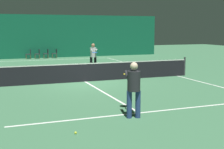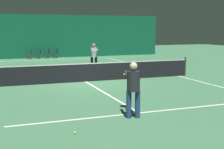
# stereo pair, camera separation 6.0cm
# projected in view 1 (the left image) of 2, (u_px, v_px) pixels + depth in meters

# --- Properties ---
(ground_plane) EXTENTS (60.00, 60.00, 0.00)m
(ground_plane) POSITION_uv_depth(u_px,v_px,m) (85.00, 82.00, 15.96)
(ground_plane) COLOR #3D704C
(backdrop_curtain) EXTENTS (23.00, 0.12, 3.95)m
(backdrop_curtain) POSITION_uv_depth(u_px,v_px,m) (43.00, 36.00, 28.63)
(backdrop_curtain) COLOR #0F5138
(backdrop_curtain) RESTS_ON ground
(court_line_baseline_far) EXTENTS (11.00, 0.10, 0.00)m
(court_line_baseline_far) POSITION_uv_depth(u_px,v_px,m) (48.00, 60.00, 26.97)
(court_line_baseline_far) COLOR white
(court_line_baseline_far) RESTS_ON ground
(court_line_service_far) EXTENTS (8.25, 0.10, 0.00)m
(court_line_service_far) POSITION_uv_depth(u_px,v_px,m) (60.00, 67.00, 21.88)
(court_line_service_far) COLOR white
(court_line_service_far) RESTS_ON ground
(court_line_service_near) EXTENTS (8.25, 0.10, 0.00)m
(court_line_service_near) POSITION_uv_depth(u_px,v_px,m) (139.00, 113.00, 10.03)
(court_line_service_near) COLOR white
(court_line_service_near) RESTS_ON ground
(court_line_sideline_right) EXTENTS (0.10, 23.80, 0.00)m
(court_line_sideline_right) POSITION_uv_depth(u_px,v_px,m) (178.00, 76.00, 17.88)
(court_line_sideline_right) COLOR white
(court_line_sideline_right) RESTS_ON ground
(court_line_centre) EXTENTS (0.10, 12.80, 0.00)m
(court_line_centre) POSITION_uv_depth(u_px,v_px,m) (85.00, 82.00, 15.96)
(court_line_centre) COLOR white
(court_line_centre) RESTS_ON ground
(tennis_net) EXTENTS (12.00, 0.10, 1.07)m
(tennis_net) POSITION_uv_depth(u_px,v_px,m) (85.00, 72.00, 15.88)
(tennis_net) COLOR black
(tennis_net) RESTS_ON ground
(player_near) EXTENTS (0.68, 1.41, 1.70)m
(player_near) POSITION_uv_depth(u_px,v_px,m) (134.00, 86.00, 9.39)
(player_near) COLOR navy
(player_near) RESTS_ON ground
(player_far) EXTENTS (0.63, 1.42, 1.74)m
(player_far) POSITION_uv_depth(u_px,v_px,m) (93.00, 55.00, 20.28)
(player_far) COLOR black
(player_far) RESTS_ON ground
(courtside_chair_0) EXTENTS (0.44, 0.44, 0.84)m
(courtside_chair_0) POSITION_uv_depth(u_px,v_px,m) (29.00, 53.00, 27.85)
(courtside_chair_0) COLOR brown
(courtside_chair_0) RESTS_ON ground
(courtside_chair_1) EXTENTS (0.44, 0.44, 0.84)m
(courtside_chair_1) POSITION_uv_depth(u_px,v_px,m) (38.00, 53.00, 28.13)
(courtside_chair_1) COLOR brown
(courtside_chair_1) RESTS_ON ground
(courtside_chair_2) EXTENTS (0.44, 0.44, 0.84)m
(courtside_chair_2) POSITION_uv_depth(u_px,v_px,m) (47.00, 53.00, 28.40)
(courtside_chair_2) COLOR brown
(courtside_chair_2) RESTS_ON ground
(courtside_chair_3) EXTENTS (0.44, 0.44, 0.84)m
(courtside_chair_3) POSITION_uv_depth(u_px,v_px,m) (55.00, 53.00, 28.67)
(courtside_chair_3) COLOR brown
(courtside_chair_3) RESTS_ON ground
(tennis_ball) EXTENTS (0.07, 0.07, 0.07)m
(tennis_ball) POSITION_uv_depth(u_px,v_px,m) (76.00, 133.00, 8.03)
(tennis_ball) COLOR #D1DB33
(tennis_ball) RESTS_ON ground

